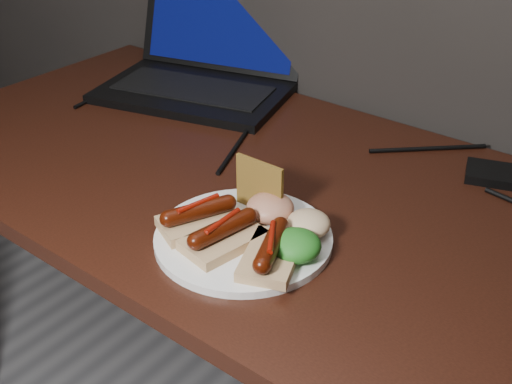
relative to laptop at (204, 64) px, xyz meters
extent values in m
cube|color=black|center=(0.34, -0.25, -0.07)|extent=(1.40, 0.70, 0.03)
cube|color=black|center=(-0.31, 0.05, -0.44)|extent=(0.05, 0.05, 0.72)
cube|color=black|center=(0.02, -0.06, -0.04)|extent=(0.45, 0.35, 0.02)
cube|color=black|center=(0.02, -0.06, -0.03)|extent=(0.36, 0.22, 0.00)
cube|color=black|center=(-0.03, 0.10, 0.08)|extent=(0.41, 0.19, 0.23)
cube|color=#0E0855|center=(-0.03, 0.10, 0.08)|extent=(0.36, 0.17, 0.20)
cube|color=black|center=(0.68, 0.00, -0.05)|extent=(0.13, 0.11, 0.02)
cylinder|color=black|center=(0.26, -0.21, -0.05)|extent=(0.08, 0.17, 0.01)
cylinder|color=black|center=(0.53, 0.02, -0.05)|extent=(0.17, 0.16, 0.01)
cylinder|color=black|center=(-0.15, -0.16, -0.05)|extent=(0.04, 0.20, 0.01)
cylinder|color=white|center=(0.45, -0.41, -0.05)|extent=(0.27, 0.27, 0.01)
cube|color=#E1BE84|center=(0.38, -0.44, -0.03)|extent=(0.11, 0.13, 0.02)
cylinder|color=#4F1505|center=(0.38, -0.44, -0.01)|extent=(0.06, 0.10, 0.02)
sphere|color=#4F1505|center=(0.36, -0.48, -0.01)|extent=(0.03, 0.02, 0.02)
sphere|color=#4F1505|center=(0.40, -0.40, -0.01)|extent=(0.02, 0.02, 0.02)
cylinder|color=maroon|center=(0.38, -0.44, 0.00)|extent=(0.02, 0.07, 0.01)
cube|color=#E1BE84|center=(0.44, -0.45, -0.03)|extent=(0.09, 0.13, 0.02)
cylinder|color=#4F1505|center=(0.44, -0.45, -0.01)|extent=(0.04, 0.10, 0.02)
sphere|color=#4F1505|center=(0.43, -0.50, -0.01)|extent=(0.02, 0.02, 0.02)
sphere|color=#4F1505|center=(0.45, -0.41, -0.01)|extent=(0.02, 0.02, 0.02)
cylinder|color=maroon|center=(0.44, -0.45, 0.00)|extent=(0.01, 0.07, 0.01)
cube|color=#E1BE84|center=(0.52, -0.44, -0.03)|extent=(0.11, 0.13, 0.02)
cylinder|color=#4F1505|center=(0.52, -0.44, -0.01)|extent=(0.06, 0.10, 0.02)
sphere|color=#4F1505|center=(0.53, -0.48, -0.01)|extent=(0.03, 0.02, 0.02)
sphere|color=#4F1505|center=(0.50, -0.40, -0.01)|extent=(0.03, 0.02, 0.02)
cylinder|color=maroon|center=(0.52, -0.44, 0.00)|extent=(0.04, 0.06, 0.01)
cube|color=olive|center=(0.42, -0.35, 0.00)|extent=(0.09, 0.01, 0.08)
ellipsoid|color=#105316|center=(0.54, -0.41, -0.02)|extent=(0.07, 0.07, 0.04)
ellipsoid|color=#A41610|center=(0.45, -0.36, -0.02)|extent=(0.07, 0.07, 0.04)
ellipsoid|color=beige|center=(0.52, -0.35, -0.02)|extent=(0.06, 0.06, 0.04)
camera|label=1|loc=(0.93, -1.01, 0.49)|focal=45.00mm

